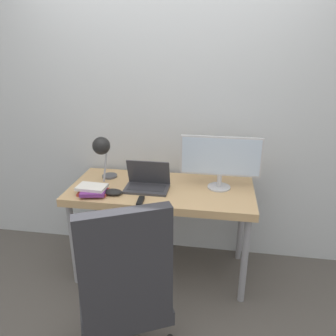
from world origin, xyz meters
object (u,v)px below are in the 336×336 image
object	(u,v)px
monitor	(221,159)
office_chair	(124,288)
book_stack	(93,190)
laptop	(147,183)
game_controller	(113,192)
desk_lamp	(102,149)

from	to	relation	value
monitor	office_chair	size ratio (longest dim) A/B	0.54
monitor	book_stack	bearing A→B (deg)	-164.04
office_chair	book_stack	world-z (taller)	office_chair
laptop	game_controller	xyz separation A→B (m)	(-0.23, -0.15, -0.03)
laptop	game_controller	world-z (taller)	laptop
book_stack	desk_lamp	bearing A→B (deg)	86.72
game_controller	office_chair	bearing A→B (deg)	-68.57
laptop	book_stack	distance (m)	0.41
desk_lamp	game_controller	bearing A→B (deg)	-55.52
monitor	book_stack	xyz separation A→B (m)	(-0.93, -0.27, -0.20)
monitor	office_chair	xyz separation A→B (m)	(-0.48, -1.00, -0.42)
laptop	office_chair	distance (m)	0.93
book_stack	game_controller	bearing A→B (deg)	4.87
laptop	monitor	bearing A→B (deg)	10.91
desk_lamp	laptop	bearing A→B (deg)	-8.65
laptop	game_controller	distance (m)	0.27
desk_lamp	book_stack	world-z (taller)	desk_lamp
book_stack	monitor	bearing A→B (deg)	15.96
book_stack	game_controller	distance (m)	0.15
book_stack	laptop	bearing A→B (deg)	22.83
desk_lamp	office_chair	distance (m)	1.15
laptop	game_controller	bearing A→B (deg)	-147.20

